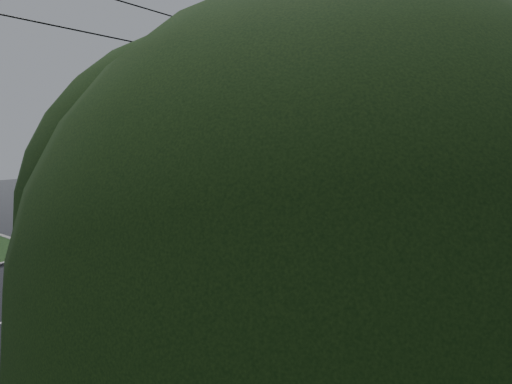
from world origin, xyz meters
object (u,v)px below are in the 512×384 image
Objects in this scene: utility_pole_se at (263,187)px; car_pump at (239,193)px; gas_station at (181,171)px; tree_ne_near at (506,158)px; utility_pole_nw at (217,154)px; tree_nw_behind at (191,144)px; tree_se at (332,284)px; house_near at (271,155)px; pylon_sign at (217,170)px; car_north at (300,207)px; utility_pole_n at (338,150)px; house_far at (301,153)px; car_crossing at (210,245)px.

car_pump is at bearing 130.00° from utility_pole_se.
tree_ne_near is (39.82, 2.29, 3.01)m from gas_station.
utility_pole_nw is 1.10× the size of tree_nw_behind.
gas_station is 54.32m from tree_se.
utility_pole_nw is at bearing -32.23° from gas_station.
utility_pole_nw is 28.90m from house_near.
gas_station is 19.38m from utility_pole_nw.
car_north is (8.74, 2.25, -3.33)m from pylon_sign.
utility_pole_se is 1.00× the size of house_near.
tree_ne_near reaches higher than car_north.
car_pump is (7.95, -18.69, -3.77)m from house_near.
gas_station is 2.50× the size of utility_pole_n.
utility_pole_n reaches higher than house_far.
pylon_sign is 0.54× the size of house_far.
tree_se reaches higher than car_pump.
tree_ne_near is (23.64, 12.49, -0.16)m from utility_pole_nw.
tree_se is at bearing -55.24° from house_near.
car_north is (7.74, -25.25, -4.78)m from utility_pole_n.
gas_station is 17.81m from pylon_sign.
pylon_sign is 27.56m from utility_pole_n.
house_far is at bearing 144.23° from tree_ne_near.
tree_ne_near is at bearing 81.62° from utility_pole_se.
utility_pole_se reaches higher than car_north.
house_far is (-11.45, 37.50, 0.39)m from pylon_sign.
car_north is at bearing -23.33° from car_pump.
car_pump is at bearing 130.19° from tree_se.
car_north is at bearing -28.25° from tree_nw_behind.
utility_pole_n reaches higher than gas_station.
utility_pole_nw and utility_pole_se have the same top height.
utility_pole_se is (19.00, -19.00, 0.00)m from utility_pole_nw.
pylon_sign is at bearing -71.10° from car_pump.
utility_pole_n reaches higher than tree_ne_near.
tree_ne_near is (24.64, 11.49, 1.55)m from pylon_sign.
tree_nw_behind is (-8.17, 10.29, 3.63)m from gas_station.
pylon_sign is at bearing 134.06° from tree_se.
car_pump is at bearing -10.66° from gas_station.
utility_pole_nw is 2.49× the size of car_pump.
gas_station is at bearing -176.70° from tree_ne_near.
tree_nw_behind is (-11.89, -18.01, 1.77)m from house_far.
utility_pole_nw is 35.47m from tree_se.
car_pump is (20.84, -12.68, -5.54)m from tree_nw_behind.
tree_nw_behind is at bearing -11.93° from car_north.
gas_station is 40.00m from tree_ne_near.
utility_pole_se is at bearing -130.33° from car_crossing.
tree_se is at bearing -45.94° from pylon_sign.
house_far is at bearing 56.56° from tree_nw_behind.
utility_pole_nw is at bearing -72.08° from house_far.
tree_se is at bearing -59.90° from house_far.
utility_pole_nw is (1.00, -1.00, 1.71)m from pylon_sign.
tree_nw_behind is at bearing 139.90° from utility_pole_nw.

